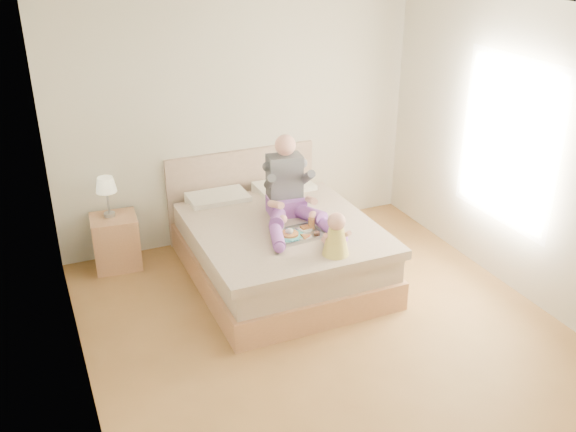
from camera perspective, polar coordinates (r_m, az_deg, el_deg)
name	(u,v)px	position (r m, az deg, el deg)	size (l,w,h in m)	color
room	(336,166)	(5.11, 4.32, 4.42)	(4.02, 4.22, 2.71)	brown
bed	(276,244)	(6.45, -1.07, -2.53)	(1.70, 2.18, 1.00)	#9E6E4A
nightstand	(116,242)	(6.82, -15.04, -2.22)	(0.49, 0.44, 0.56)	#9E6E4A
lamp	(106,187)	(6.61, -15.87, 2.50)	(0.20, 0.20, 0.42)	#A8ABAF
adult	(290,195)	(6.22, 0.16, 1.85)	(0.70, 1.04, 0.84)	#733C97
tray	(298,232)	(5.97, 0.87, -1.47)	(0.45, 0.36, 0.12)	#A8ABAF
baby	(336,237)	(5.60, 4.26, -1.89)	(0.26, 0.36, 0.39)	#E0CD47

